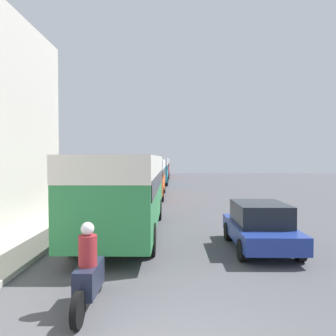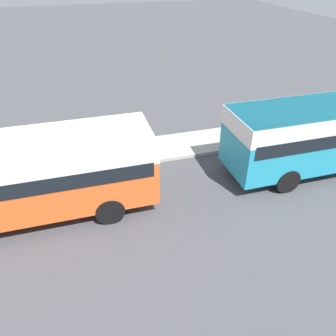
{
  "view_description": "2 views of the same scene",
  "coord_description": "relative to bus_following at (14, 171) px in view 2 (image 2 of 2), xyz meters",
  "views": [
    {
      "loc": [
        -0.09,
        -4.58,
        2.97
      ],
      "look_at": [
        -0.44,
        28.61,
        1.98
      ],
      "focal_mm": 35.0,
      "sensor_mm": 36.0,
      "label": 1
    },
    {
      "loc": [
        7.94,
        22.94,
        7.82
      ],
      "look_at": [
        -0.92,
        25.52,
        1.74
      ],
      "focal_mm": 35.0,
      "sensor_mm": 36.0,
      "label": 2
    }
  ],
  "objects": [
    {
      "name": "bus_following",
      "position": [
        0.0,
        0.0,
        0.0
      ],
      "size": [
        2.66,
        9.15,
        2.86
      ],
      "color": "#EA5B23",
      "rests_on": "ground_plane"
    }
  ]
}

